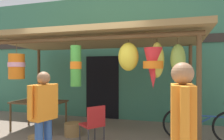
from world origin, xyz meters
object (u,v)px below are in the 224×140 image
(folding_chair, at_px, (94,122))
(parked_bicycle, at_px, (203,125))
(wicker_basket_spare, at_px, (37,140))
(display_table, at_px, (39,104))
(flower_heap_on_table, at_px, (39,98))
(wicker_basket_by_table, at_px, (73,129))
(customer_foreground, at_px, (182,130))
(passerby_at_right, at_px, (44,111))

(folding_chair, xyz_separation_m, parked_bicycle, (2.17, 1.02, -0.16))
(folding_chair, distance_m, wicker_basket_spare, 1.27)
(display_table, relative_size, folding_chair, 1.54)
(flower_heap_on_table, xyz_separation_m, wicker_basket_by_table, (1.08, -0.21, -0.67))
(customer_foreground, height_order, passerby_at_right, customer_foreground)
(folding_chair, bearing_deg, wicker_basket_by_table, 143.65)
(display_table, bearing_deg, folding_chair, -22.77)
(customer_foreground, bearing_deg, parked_bicycle, 78.73)
(display_table, height_order, parked_bicycle, parked_bicycle)
(flower_heap_on_table, xyz_separation_m, folding_chair, (1.82, -0.76, -0.32))
(flower_heap_on_table, height_order, passerby_at_right, passerby_at_right)
(wicker_basket_spare, xyz_separation_m, passerby_at_right, (0.71, -0.80, 0.80))
(folding_chair, height_order, customer_foreground, customer_foreground)
(folding_chair, relative_size, wicker_basket_by_table, 2.13)
(passerby_at_right, bearing_deg, flower_heap_on_table, 127.54)
(display_table, relative_size, customer_foreground, 0.79)
(wicker_basket_spare, height_order, passerby_at_right, passerby_at_right)
(wicker_basket_spare, relative_size, customer_foreground, 0.23)
(parked_bicycle, bearing_deg, wicker_basket_by_table, -170.75)
(wicker_basket_by_table, height_order, wicker_basket_spare, wicker_basket_by_table)
(wicker_basket_by_table, height_order, parked_bicycle, parked_bicycle)
(wicker_basket_by_table, relative_size, wicker_basket_spare, 1.07)
(parked_bicycle, height_order, passerby_at_right, passerby_at_right)
(flower_heap_on_table, bearing_deg, passerby_at_right, -52.46)
(flower_heap_on_table, xyz_separation_m, parked_bicycle, (3.99, 0.27, -0.48))
(display_table, distance_m, wicker_basket_spare, 1.30)
(folding_chair, height_order, passerby_at_right, passerby_at_right)
(parked_bicycle, height_order, customer_foreground, customer_foreground)
(folding_chair, bearing_deg, parked_bicycle, 25.28)
(wicker_basket_by_table, distance_m, parked_bicycle, 2.96)
(customer_foreground, xyz_separation_m, passerby_at_right, (-2.10, 0.72, -0.07))
(wicker_basket_spare, distance_m, customer_foreground, 3.31)
(display_table, distance_m, passerby_at_right, 2.25)
(display_table, xyz_separation_m, flower_heap_on_table, (0.01, -0.01, 0.16))
(wicker_basket_spare, relative_size, parked_bicycle, 0.21)
(parked_bicycle, bearing_deg, wicker_basket_spare, -159.92)
(passerby_at_right, bearing_deg, display_table, 127.58)
(wicker_basket_by_table, relative_size, customer_foreground, 0.24)
(customer_foreground, bearing_deg, display_table, 144.25)
(folding_chair, height_order, wicker_basket_by_table, folding_chair)
(wicker_basket_by_table, bearing_deg, parked_bicycle, 9.25)
(wicker_basket_by_table, bearing_deg, wicker_basket_spare, -120.07)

